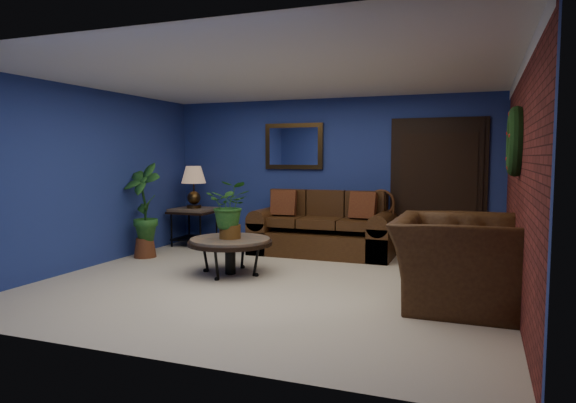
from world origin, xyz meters
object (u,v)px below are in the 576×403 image
at_px(coffee_table, 230,243).
at_px(armchair, 456,261).
at_px(sofa, 324,233).
at_px(side_chair, 380,219).
at_px(end_table, 194,217).
at_px(table_lamp, 194,182).

height_order(coffee_table, armchair, armchair).
bearing_deg(sofa, side_chair, 2.75).
xyz_separation_m(end_table, side_chair, (3.24, 0.08, 0.09)).
xyz_separation_m(sofa, coffee_table, (-0.74, -1.81, 0.09)).
bearing_deg(armchair, sofa, 43.76).
height_order(sofa, side_chair, side_chair).
bearing_deg(armchair, side_chair, 28.55).
height_order(coffee_table, end_table, end_table).
bearing_deg(end_table, coffee_table, -47.85).
bearing_deg(armchair, coffee_table, 82.05).
bearing_deg(table_lamp, sofa, 0.83).
bearing_deg(side_chair, table_lamp, 176.49).
distance_m(end_table, table_lamp, 0.61).
relative_size(sofa, coffee_table, 2.01).
xyz_separation_m(side_chair, armchair, (1.21, -2.26, -0.13)).
xyz_separation_m(table_lamp, armchair, (4.45, -2.19, -0.65)).
height_order(end_table, side_chair, side_chair).
bearing_deg(sofa, coffee_table, -112.39).
distance_m(sofa, side_chair, 0.93).
relative_size(table_lamp, armchair, 0.50).
relative_size(coffee_table, table_lamp, 1.57).
xyz_separation_m(sofa, side_chair, (0.89, 0.04, 0.26)).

